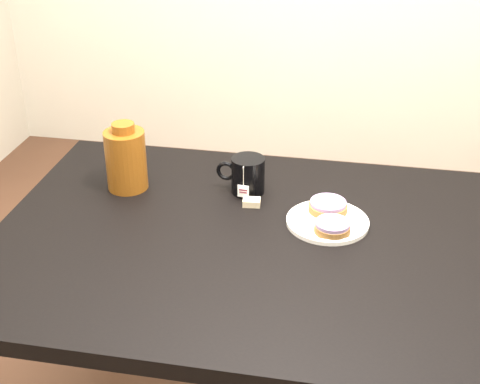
{
  "coord_description": "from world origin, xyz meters",
  "views": [
    {
      "loc": [
        0.15,
        -1.33,
        1.61
      ],
      "look_at": [
        -0.12,
        0.11,
        0.81
      ],
      "focal_mm": 50.0,
      "sensor_mm": 36.0,
      "label": 1
    }
  ],
  "objects_px": {
    "plate": "(328,221)",
    "bagel_back": "(328,206)",
    "table": "(282,269)",
    "bagel_front": "(332,227)",
    "bagel_package": "(126,159)",
    "mug": "(247,175)",
    "teabag_pouch": "(252,202)"
  },
  "relations": [
    {
      "from": "bagel_front",
      "to": "mug",
      "type": "height_order",
      "value": "mug"
    },
    {
      "from": "plate",
      "to": "bagel_package",
      "type": "distance_m",
      "value": 0.56
    },
    {
      "from": "bagel_back",
      "to": "bagel_front",
      "type": "height_order",
      "value": "same"
    },
    {
      "from": "bagel_front",
      "to": "bagel_package",
      "type": "height_order",
      "value": "bagel_package"
    },
    {
      "from": "table",
      "to": "bagel_front",
      "type": "distance_m",
      "value": 0.16
    },
    {
      "from": "bagel_front",
      "to": "teabag_pouch",
      "type": "relative_size",
      "value": 2.45
    },
    {
      "from": "bagel_front",
      "to": "mug",
      "type": "relative_size",
      "value": 0.82
    },
    {
      "from": "bagel_front",
      "to": "teabag_pouch",
      "type": "height_order",
      "value": "bagel_front"
    },
    {
      "from": "plate",
      "to": "bagel_back",
      "type": "bearing_deg",
      "value": 94.28
    },
    {
      "from": "bagel_back",
      "to": "plate",
      "type": "bearing_deg",
      "value": -85.72
    },
    {
      "from": "bagel_back",
      "to": "bagel_front",
      "type": "bearing_deg",
      "value": -79.84
    },
    {
      "from": "mug",
      "to": "bagel_package",
      "type": "height_order",
      "value": "bagel_package"
    },
    {
      "from": "table",
      "to": "bagel_back",
      "type": "height_order",
      "value": "bagel_back"
    },
    {
      "from": "bagel_front",
      "to": "teabag_pouch",
      "type": "xyz_separation_m",
      "value": [
        -0.21,
        0.11,
        -0.02
      ]
    },
    {
      "from": "bagel_front",
      "to": "bagel_package",
      "type": "relative_size",
      "value": 0.59
    },
    {
      "from": "bagel_back",
      "to": "bagel_package",
      "type": "distance_m",
      "value": 0.55
    },
    {
      "from": "table",
      "to": "bagel_back",
      "type": "relative_size",
      "value": 12.24
    },
    {
      "from": "bagel_front",
      "to": "mug",
      "type": "xyz_separation_m",
      "value": [
        -0.24,
        0.18,
        0.03
      ]
    },
    {
      "from": "plate",
      "to": "mug",
      "type": "xyz_separation_m",
      "value": [
        -0.22,
        0.13,
        0.04
      ]
    },
    {
      "from": "table",
      "to": "bagel_front",
      "type": "xyz_separation_m",
      "value": [
        0.11,
        0.04,
        0.11
      ]
    },
    {
      "from": "table",
      "to": "bagel_front",
      "type": "relative_size",
      "value": 12.68
    },
    {
      "from": "table",
      "to": "bagel_package",
      "type": "distance_m",
      "value": 0.51
    },
    {
      "from": "bagel_front",
      "to": "bagel_package",
      "type": "xyz_separation_m",
      "value": [
        -0.56,
        0.14,
        0.06
      ]
    },
    {
      "from": "plate",
      "to": "teabag_pouch",
      "type": "relative_size",
      "value": 4.51
    },
    {
      "from": "table",
      "to": "teabag_pouch",
      "type": "distance_m",
      "value": 0.2
    },
    {
      "from": "plate",
      "to": "teabag_pouch",
      "type": "distance_m",
      "value": 0.21
    },
    {
      "from": "table",
      "to": "bagel_back",
      "type": "bearing_deg",
      "value": 56.2
    },
    {
      "from": "teabag_pouch",
      "to": "plate",
      "type": "bearing_deg",
      "value": -15.46
    },
    {
      "from": "plate",
      "to": "mug",
      "type": "height_order",
      "value": "mug"
    },
    {
      "from": "bagel_front",
      "to": "bagel_package",
      "type": "bearing_deg",
      "value": 165.66
    },
    {
      "from": "table",
      "to": "mug",
      "type": "height_order",
      "value": "mug"
    },
    {
      "from": "table",
      "to": "mug",
      "type": "distance_m",
      "value": 0.29
    }
  ]
}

